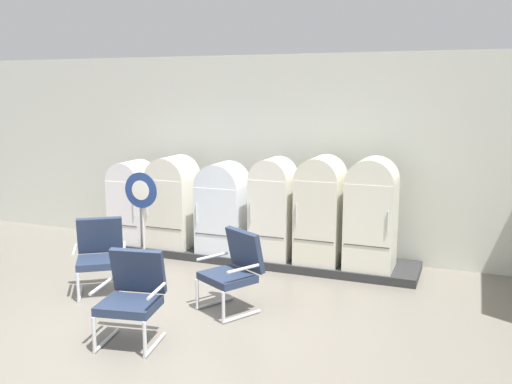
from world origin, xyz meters
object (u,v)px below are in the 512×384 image
object	(u,v)px
refrigerator_3	(273,205)
armchair_right	(234,267)
armchair_left	(100,252)
refrigerator_5	(371,210)
refrigerator_0	(132,199)
refrigerator_1	(173,199)
sign_stand	(143,222)
armchair_center	(132,293)
refrigerator_4	(320,206)
refrigerator_2	(223,205)

from	to	relation	value
refrigerator_3	armchair_right	world-z (taller)	refrigerator_3
refrigerator_3	armchair_left	world-z (taller)	refrigerator_3
refrigerator_5	refrigerator_3	bearing A→B (deg)	-179.68
refrigerator_3	refrigerator_5	world-z (taller)	refrigerator_5
refrigerator_0	refrigerator_1	world-z (taller)	refrigerator_1
refrigerator_3	armchair_right	xyz separation A→B (m)	(0.16, -1.85, -0.40)
armchair_left	sign_stand	world-z (taller)	sign_stand
refrigerator_0	armchair_center	xyz separation A→B (m)	(2.01, -3.05, -0.31)
refrigerator_0	refrigerator_4	world-z (taller)	refrigerator_4
refrigerator_3	sign_stand	size ratio (longest dim) A/B	1.02
armchair_left	armchair_center	size ratio (longest dim) A/B	1.00
refrigerator_0	sign_stand	xyz separation A→B (m)	(0.91, -1.12, -0.06)
refrigerator_4	refrigerator_3	bearing A→B (deg)	-176.07
refrigerator_0	armchair_center	size ratio (longest dim) A/B	1.39
armchair_center	refrigerator_3	bearing A→B (deg)	80.80
refrigerator_2	sign_stand	world-z (taller)	refrigerator_2
refrigerator_4	refrigerator_5	xyz separation A→B (m)	(0.75, -0.04, 0.01)
refrigerator_4	refrigerator_5	bearing A→B (deg)	-3.15
refrigerator_0	armchair_right	distance (m)	3.27
refrigerator_3	refrigerator_4	size ratio (longest dim) A/B	0.97
refrigerator_1	armchair_center	size ratio (longest dim) A/B	1.50
refrigerator_3	armchair_center	xyz separation A→B (m)	(-0.49, -3.03, -0.40)
refrigerator_0	refrigerator_3	size ratio (longest dim) A/B	0.89
refrigerator_4	armchair_center	distance (m)	3.34
refrigerator_0	armchair_left	bearing A→B (deg)	-68.19
refrigerator_5	armchair_right	bearing A→B (deg)	-125.13
refrigerator_3	refrigerator_5	xyz separation A→B (m)	(1.47, 0.01, 0.03)
refrigerator_5	refrigerator_2	bearing A→B (deg)	-179.86
armchair_left	sign_stand	distance (m)	0.86
refrigerator_1	refrigerator_5	world-z (taller)	refrigerator_5
refrigerator_5	armchair_right	world-z (taller)	refrigerator_5
armchair_right	armchair_center	distance (m)	1.35
armchair_left	armchair_center	world-z (taller)	same
refrigerator_3	refrigerator_4	world-z (taller)	refrigerator_4
refrigerator_4	armchair_left	xyz separation A→B (m)	(-2.45, -1.96, -0.42)
refrigerator_1	refrigerator_3	xyz separation A→B (m)	(1.74, -0.03, 0.04)
refrigerator_5	sign_stand	xyz separation A→B (m)	(-3.06, -1.11, -0.19)
armchair_right	armchair_center	size ratio (longest dim) A/B	1.00
refrigerator_0	armchair_right	bearing A→B (deg)	-34.98
refrigerator_0	armchair_center	world-z (taller)	refrigerator_0
armchair_center	armchair_left	bearing A→B (deg)	137.94
refrigerator_3	refrigerator_4	xyz separation A→B (m)	(0.72, 0.05, 0.02)
refrigerator_5	refrigerator_0	bearing A→B (deg)	179.92
refrigerator_1	sign_stand	size ratio (longest dim) A/B	0.98
refrigerator_2	armchair_right	world-z (taller)	refrigerator_2
refrigerator_0	refrigerator_3	xyz separation A→B (m)	(2.50, -0.01, 0.09)
sign_stand	refrigerator_2	bearing A→B (deg)	55.58
refrigerator_1	armchair_center	xyz separation A→B (m)	(1.24, -3.06, -0.36)
refrigerator_1	refrigerator_4	size ratio (longest dim) A/B	0.93
armchair_left	refrigerator_5	bearing A→B (deg)	30.92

